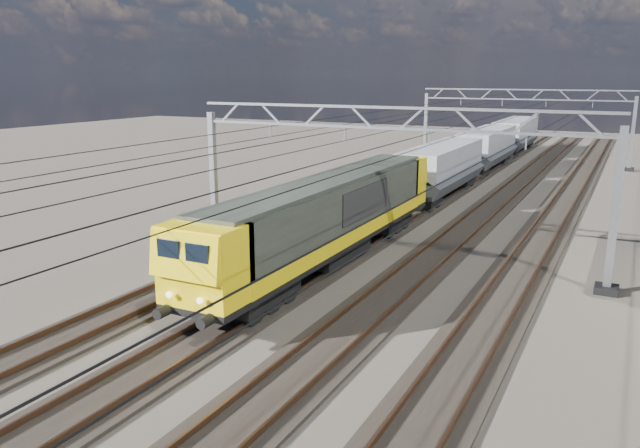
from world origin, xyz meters
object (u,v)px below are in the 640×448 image
at_px(hopper_wagon_mid, 487,146).
at_px(catenary_gantry_mid, 385,178).
at_px(hopper_wagon_third, 516,133).
at_px(locomotive, 330,215).
at_px(catenary_gantry_far, 522,123).
at_px(hopper_wagon_lead, 442,166).

bearing_deg(hopper_wagon_mid, catenary_gantry_mid, -86.23).
distance_m(catenary_gantry_mid, hopper_wagon_mid, 30.44).
relative_size(hopper_wagon_mid, hopper_wagon_third, 1.00).
bearing_deg(locomotive, catenary_gantry_far, 86.95).
bearing_deg(hopper_wagon_third, hopper_wagon_lead, -90.00).
height_order(catenary_gantry_far, locomotive, catenary_gantry_far).
height_order(locomotive, hopper_wagon_lead, locomotive).
height_order(hopper_wagon_mid, hopper_wagon_third, same).
bearing_deg(catenary_gantry_far, catenary_gantry_mid, -90.00).
xyz_separation_m(catenary_gantry_far, hopper_wagon_mid, (-2.00, -5.67, -1.67)).
bearing_deg(hopper_wagon_mid, catenary_gantry_far, 70.57).
xyz_separation_m(catenary_gantry_far, hopper_wagon_third, (-2.00, 8.53, -1.67)).
bearing_deg(hopper_wagon_lead, hopper_wagon_mid, 90.00).
height_order(catenary_gantry_mid, hopper_wagon_lead, catenary_gantry_mid).
bearing_deg(hopper_wagon_mid, hopper_wagon_lead, -90.00).
height_order(catenary_gantry_mid, hopper_wagon_mid, catenary_gantry_mid).
height_order(catenary_gantry_far, hopper_wagon_lead, catenary_gantry_far).
bearing_deg(hopper_wagon_lead, hopper_wagon_third, 90.00).
xyz_separation_m(hopper_wagon_lead, hopper_wagon_third, (0.00, 28.40, 0.00)).
height_order(locomotive, hopper_wagon_mid, locomotive).
bearing_deg(locomotive, hopper_wagon_mid, 90.00).
bearing_deg(catenary_gantry_mid, catenary_gantry_far, 90.00).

